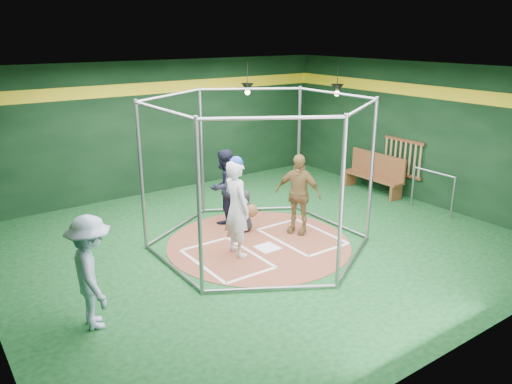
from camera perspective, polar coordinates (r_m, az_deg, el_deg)
room_shell at (r=9.84m, az=0.31°, el=3.49°), size 10.10×9.10×3.53m
clay_disc at (r=10.41m, az=0.32°, el=-5.88°), size 3.80×3.80×0.01m
home_plate at (r=10.18m, az=1.31°, el=-6.37°), size 0.43×0.43×0.01m
batter_box_left at (r=9.74m, az=-3.40°, el=-7.60°), size 1.17×1.77×0.01m
batter_box_right at (r=10.77m, az=5.23°, el=-5.06°), size 1.17×1.77×0.01m
batting_cage at (r=9.90m, az=0.34°, el=2.06°), size 4.05×4.67×3.00m
bat_rack at (r=13.64m, az=16.41°, el=3.81°), size 0.07×1.25×0.98m
pendant_lamp_near at (r=13.81m, az=-0.98°, el=11.83°), size 0.34×0.34×0.90m
pendant_lamp_far at (r=13.72m, az=9.26°, el=11.57°), size 0.34×0.34×0.90m
batter_figure at (r=9.57m, az=-2.22°, el=-1.71°), size 0.48×0.71×1.98m
visitor_leopard at (r=10.71m, az=4.81°, el=-0.21°), size 0.88×1.10×1.74m
catcher_figure at (r=10.84m, az=-1.19°, el=-2.15°), size 0.53×0.60×0.93m
umpire at (r=11.27m, az=-3.67°, el=0.63°), size 1.00×0.89×1.70m
bystander_blue at (r=7.70m, az=-18.28°, el=-8.73°), size 0.79×1.20×1.74m
dugout_bench at (r=13.93m, az=13.45°, el=2.19°), size 0.43×1.83×1.07m
steel_railing at (r=12.73m, az=19.57°, el=0.78°), size 0.05×1.18×1.02m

